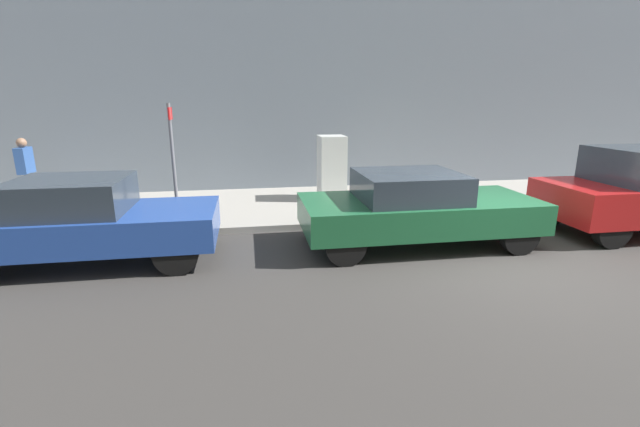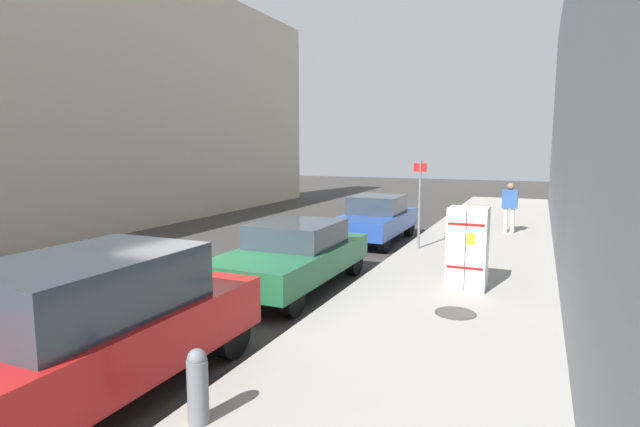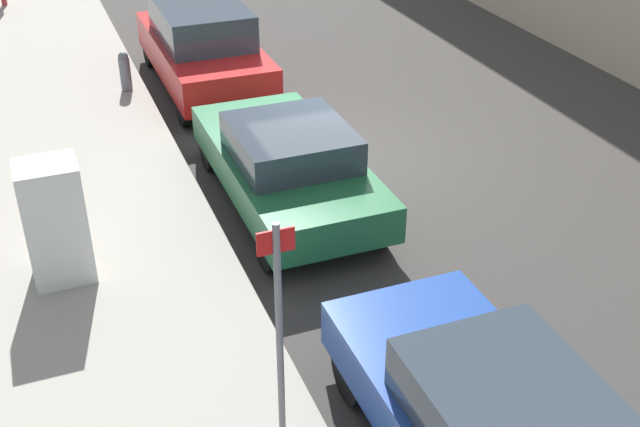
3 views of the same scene
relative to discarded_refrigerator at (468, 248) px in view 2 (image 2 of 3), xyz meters
The scene contains 10 objects.
ground_plane 5.37m from the discarded_refrigerator, 25.07° to the left, with size 80.00×80.00×0.00m, color #383533.
sidewalk_slab 2.42m from the discarded_refrigerator, 83.43° to the left, with size 3.96×44.00×0.14m, color #9E998E.
discarded_refrigerator is the anchor object (origin of this frame).
manhole_cover 1.88m from the discarded_refrigerator, 91.64° to the left, with size 0.70×0.70×0.02m, color #47443F.
street_sign_post 4.09m from the discarded_refrigerator, 63.71° to the right, with size 0.36×0.07×2.48m.
fire_hydrant 6.55m from the discarded_refrigerator, 73.53° to the left, with size 0.22×0.22×0.80m.
pedestrian_walking_far 7.42m from the discarded_refrigerator, 93.01° to the right, with size 0.48×0.22×1.67m.
parked_hatchback_blue 5.97m from the discarded_refrigerator, 54.61° to the right, with size 1.75×4.17×1.45m.
parked_sedan_green 3.59m from the discarded_refrigerator, 15.21° to the left, with size 1.89×4.38×1.40m.
parked_suv_red 7.08m from the discarded_refrigerator, 60.80° to the left, with size 1.88×4.59×1.75m.
Camera 2 is at (-6.04, 7.96, 2.98)m, focal length 28.00 mm.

